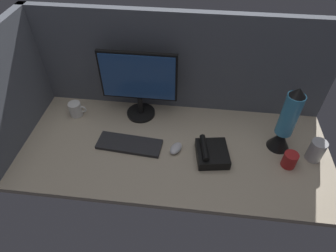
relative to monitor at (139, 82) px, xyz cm
name	(u,v)px	position (x,y,z in cm)	size (l,w,h in cm)	color
ground_plane	(171,147)	(22.17, -25.14, -26.15)	(180.00, 80.00, 3.00)	tan
cubicle_wall_back	(178,63)	(22.17, 12.36, 6.86)	(180.00, 5.00, 63.02)	#565B66
cubicle_wall_side	(7,90)	(-65.33, -25.14, 6.86)	(5.00, 80.00, 63.02)	#565B66
monitor	(139,82)	(0.00, 0.00, 0.00)	(45.95, 18.00, 44.03)	black
keyboard	(129,144)	(-1.62, -28.42, -23.65)	(37.00, 13.00, 2.00)	#262628
mouse	(176,148)	(25.38, -28.96, -22.95)	(5.60, 9.60, 3.40)	silver
mug_ceramic_white	(76,109)	(-40.80, -6.13, -20.04)	(11.16, 7.84, 9.19)	white
mug_red_plastic	(290,160)	(86.65, -32.39, -20.25)	(7.52, 7.52, 8.80)	red
mug_steel	(316,150)	(101.24, -25.71, -18.31)	(8.33, 8.33, 12.68)	#B2B2B7
lava_lamp	(286,124)	(83.36, -18.88, -7.29)	(12.65, 12.65, 41.38)	black
desk_phone	(211,153)	(45.26, -31.50, -21.46)	(19.78, 21.44, 8.80)	black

